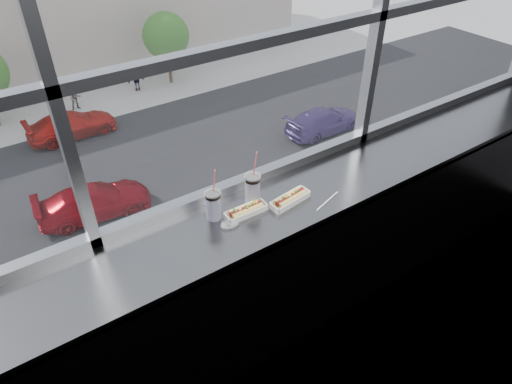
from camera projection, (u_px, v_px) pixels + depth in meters
wall_back_lower at (249, 245)px, 3.28m from camera, size 6.00×0.00×6.00m
counter at (273, 209)px, 2.78m from camera, size 6.00×0.55×0.06m
counter_fascia at (294, 292)px, 2.93m from camera, size 6.00×0.04×1.04m
hotdog_tray_left at (246, 210)px, 2.68m from camera, size 0.27×0.09×0.07m
hotdog_tray_right at (290, 199)px, 2.77m from camera, size 0.29×0.13×0.07m
soda_cup_left at (213, 204)px, 2.61m from camera, size 0.09×0.09×0.35m
soda_cup_right at (253, 188)px, 2.72m from camera, size 0.10×0.10×0.37m
loose_straw at (328, 201)px, 2.79m from camera, size 0.22×0.07×0.01m
wrapper at (230, 224)px, 2.61m from camera, size 0.11×0.08×0.03m
plaza_near at (133, 380)px, 14.82m from camera, size 50.00×14.00×0.04m
street_asphalt at (36, 186)px, 23.42m from camera, size 80.00×10.00×0.06m
far_sidewalk at (5, 124)px, 28.71m from camera, size 80.00×6.00×0.04m
car_near_c at (93, 197)px, 20.99m from camera, size 3.08×6.17×1.98m
car_near_e at (324, 117)px, 27.32m from camera, size 2.54×5.90×1.95m
car_far_b at (71, 121)px, 26.87m from camera, size 2.61×6.01×1.98m
pedestrian_c at (75, 96)px, 29.80m from camera, size 0.83×0.62×1.87m
pedestrian_d at (135, 75)px, 32.12m from camera, size 0.99×0.74×2.22m
tree_right at (166, 36)px, 31.82m from camera, size 3.27×3.27×5.11m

